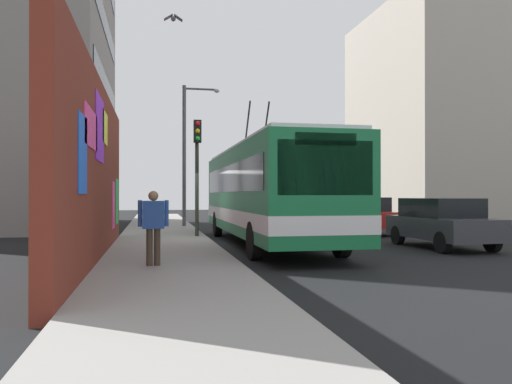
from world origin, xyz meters
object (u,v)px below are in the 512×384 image
city_bus (267,191)px  parked_car_red (359,214)px  parked_car_dark_gray (441,222)px  street_lamp (188,146)px  traffic_light (197,158)px  pedestrian_near_wall (153,222)px

city_bus → parked_car_red: 6.86m
city_bus → parked_car_dark_gray: bearing=-112.2°
parked_car_dark_gray → city_bus: bearing=67.8°
parked_car_red → street_lamp: 9.00m
traffic_light → pedestrian_near_wall: bearing=168.2°
pedestrian_near_wall → traffic_light: traffic_light is taller
parked_car_red → pedestrian_near_wall: pedestrian_near_wall is taller
parked_car_dark_gray → pedestrian_near_wall: (-3.34, 8.96, 0.27)m
parked_car_dark_gray → pedestrian_near_wall: pedestrian_near_wall is taller
pedestrian_near_wall → street_lamp: bearing=-6.9°
pedestrian_near_wall → street_lamp: 14.45m
parked_car_dark_gray → street_lamp: size_ratio=0.59×
city_bus → parked_car_red: city_bus is taller
parked_car_dark_gray → traffic_light: (4.35, 7.35, 2.23)m
parked_car_red → street_lamp: (4.20, 7.25, 3.30)m
city_bus → street_lamp: bearing=13.5°
parked_car_red → pedestrian_near_wall: bearing=137.6°
pedestrian_near_wall → street_lamp: (14.02, -1.71, 3.04)m
parked_car_red → traffic_light: 7.97m
city_bus → parked_car_dark_gray: (-2.13, -5.20, -1.00)m
parked_car_dark_gray → street_lamp: (10.68, 7.25, 3.31)m
city_bus → traffic_light: (2.23, 2.15, 1.23)m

